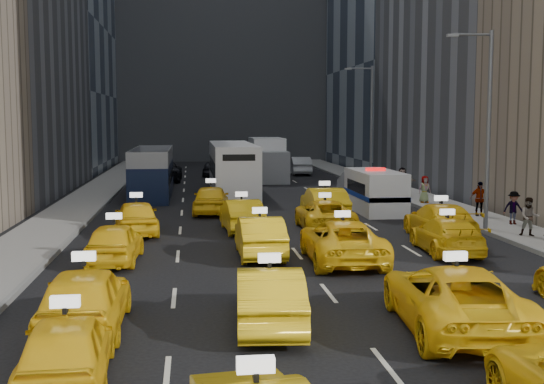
{
  "coord_description": "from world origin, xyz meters",
  "views": [
    {
      "loc": [
        -3.97,
        -17.24,
        5.07
      ],
      "look_at": [
        -0.55,
        11.44,
        2.0
      ],
      "focal_mm": 45.0,
      "sensor_mm": 36.0,
      "label": 1
    }
  ],
  "objects_px": {
    "city_bus": "(232,169)",
    "taxi_0": "(67,349)",
    "nypd_van": "(375,192)",
    "double_decker": "(152,173)",
    "box_truck": "(268,160)"
  },
  "relations": [
    {
      "from": "city_bus",
      "to": "taxi_0",
      "type": "bearing_deg",
      "value": -94.63
    },
    {
      "from": "nypd_van",
      "to": "city_bus",
      "type": "xyz_separation_m",
      "value": [
        -7.23,
        10.58,
        0.6
      ]
    },
    {
      "from": "taxi_0",
      "to": "city_bus",
      "type": "xyz_separation_m",
      "value": [
        5.25,
        33.88,
        1.0
      ]
    },
    {
      "from": "double_decker",
      "to": "box_truck",
      "type": "xyz_separation_m",
      "value": [
        8.96,
        10.87,
        0.2
      ]
    },
    {
      "from": "taxi_0",
      "to": "double_decker",
      "type": "distance_m",
      "value": 32.62
    },
    {
      "from": "double_decker",
      "to": "box_truck",
      "type": "distance_m",
      "value": 14.09
    },
    {
      "from": "city_bus",
      "to": "box_truck",
      "type": "bearing_deg",
      "value": 73.76
    },
    {
      "from": "nypd_van",
      "to": "city_bus",
      "type": "relative_size",
      "value": 0.44
    },
    {
      "from": "taxi_0",
      "to": "nypd_van",
      "type": "height_order",
      "value": "nypd_van"
    },
    {
      "from": "double_decker",
      "to": "city_bus",
      "type": "distance_m",
      "value": 5.53
    },
    {
      "from": "nypd_van",
      "to": "box_truck",
      "type": "xyz_separation_m",
      "value": [
        -3.65,
        20.19,
        0.64
      ]
    },
    {
      "from": "nypd_van",
      "to": "double_decker",
      "type": "relative_size",
      "value": 0.54
    },
    {
      "from": "box_truck",
      "to": "city_bus",
      "type": "bearing_deg",
      "value": -104.16
    },
    {
      "from": "taxi_0",
      "to": "city_bus",
      "type": "distance_m",
      "value": 34.29
    },
    {
      "from": "double_decker",
      "to": "city_bus",
      "type": "height_order",
      "value": "city_bus"
    }
  ]
}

